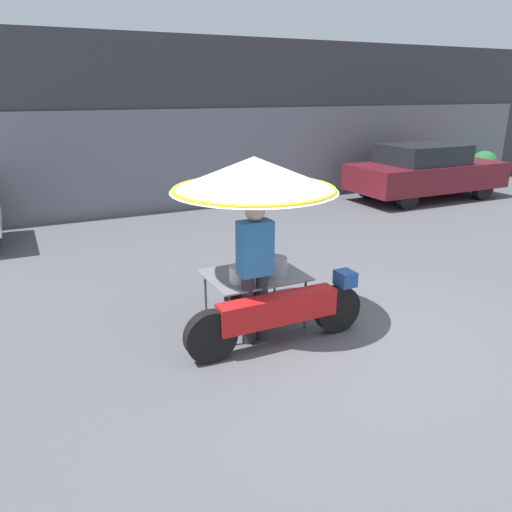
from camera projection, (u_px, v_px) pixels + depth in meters
ground_plane at (320, 336)px, 6.02m from camera, size 36.00×36.00×0.00m
shopfront_building at (143, 124)px, 12.39m from camera, size 28.00×2.06×4.04m
vendor_motorcycle_cart at (257, 196)px, 5.76m from camera, size 2.23×1.97×2.10m
vendor_person at (255, 265)px, 5.62m from camera, size 0.38×0.23×1.69m
parked_car at (425, 171)px, 13.35m from camera, size 4.24×1.82×1.47m
potted_plant at (484, 165)px, 15.84m from camera, size 0.84×0.84×1.00m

